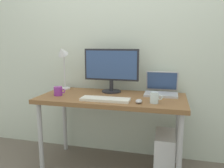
{
  "coord_description": "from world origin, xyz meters",
  "views": [
    {
      "loc": [
        0.52,
        -2.08,
        1.25
      ],
      "look_at": [
        0.0,
        0.0,
        0.86
      ],
      "focal_mm": 36.59,
      "sensor_mm": 36.0,
      "label": 1
    }
  ],
  "objects_px": {
    "mouse": "(139,101)",
    "glass_cup": "(154,98)",
    "desk_lamp": "(63,58)",
    "desk": "(112,103)",
    "computer_tower": "(165,155)",
    "keyboard": "(105,99)",
    "monitor": "(111,68)",
    "laptop": "(161,89)",
    "coffee_mug": "(58,91)"
  },
  "relations": [
    {
      "from": "monitor",
      "to": "coffee_mug",
      "type": "distance_m",
      "value": 0.58
    },
    {
      "from": "desk",
      "to": "coffee_mug",
      "type": "bearing_deg",
      "value": -169.58
    },
    {
      "from": "glass_cup",
      "to": "computer_tower",
      "type": "bearing_deg",
      "value": 53.94
    },
    {
      "from": "desk_lamp",
      "to": "glass_cup",
      "type": "height_order",
      "value": "desk_lamp"
    },
    {
      "from": "mouse",
      "to": "glass_cup",
      "type": "distance_m",
      "value": 0.14
    },
    {
      "from": "coffee_mug",
      "to": "glass_cup",
      "type": "distance_m",
      "value": 0.93
    },
    {
      "from": "laptop",
      "to": "desk_lamp",
      "type": "bearing_deg",
      "value": -178.91
    },
    {
      "from": "desk_lamp",
      "to": "glass_cup",
      "type": "bearing_deg",
      "value": -19.19
    },
    {
      "from": "desk",
      "to": "keyboard",
      "type": "xyz_separation_m",
      "value": [
        -0.02,
        -0.18,
        0.08
      ]
    },
    {
      "from": "keyboard",
      "to": "desk_lamp",
      "type": "bearing_deg",
      "value": 147.44
    },
    {
      "from": "desk",
      "to": "glass_cup",
      "type": "height_order",
      "value": "glass_cup"
    },
    {
      "from": "desk",
      "to": "laptop",
      "type": "xyz_separation_m",
      "value": [
        0.46,
        0.21,
        0.13
      ]
    },
    {
      "from": "laptop",
      "to": "desk_lamp",
      "type": "distance_m",
      "value": 1.09
    },
    {
      "from": "desk_lamp",
      "to": "coffee_mug",
      "type": "distance_m",
      "value": 0.42
    },
    {
      "from": "desk",
      "to": "coffee_mug",
      "type": "distance_m",
      "value": 0.54
    },
    {
      "from": "desk",
      "to": "mouse",
      "type": "xyz_separation_m",
      "value": [
        0.28,
        -0.19,
        0.09
      ]
    },
    {
      "from": "desk_lamp",
      "to": "monitor",
      "type": "bearing_deg",
      "value": -0.09
    },
    {
      "from": "keyboard",
      "to": "glass_cup",
      "type": "relative_size",
      "value": 4.12
    },
    {
      "from": "desk",
      "to": "glass_cup",
      "type": "xyz_separation_m",
      "value": [
        0.41,
        -0.16,
        0.12
      ]
    },
    {
      "from": "computer_tower",
      "to": "desk_lamp",
      "type": "bearing_deg",
      "value": 169.34
    },
    {
      "from": "monitor",
      "to": "mouse",
      "type": "relative_size",
      "value": 6.32
    },
    {
      "from": "desk_lamp",
      "to": "keyboard",
      "type": "relative_size",
      "value": 1.09
    },
    {
      "from": "desk",
      "to": "glass_cup",
      "type": "distance_m",
      "value": 0.46
    },
    {
      "from": "desk_lamp",
      "to": "coffee_mug",
      "type": "height_order",
      "value": "desk_lamp"
    },
    {
      "from": "glass_cup",
      "to": "laptop",
      "type": "bearing_deg",
      "value": 83.35
    },
    {
      "from": "laptop",
      "to": "keyboard",
      "type": "height_order",
      "value": "laptop"
    },
    {
      "from": "monitor",
      "to": "laptop",
      "type": "height_order",
      "value": "monitor"
    },
    {
      "from": "keyboard",
      "to": "computer_tower",
      "type": "distance_m",
      "value": 0.78
    },
    {
      "from": "desk",
      "to": "computer_tower",
      "type": "height_order",
      "value": "desk"
    },
    {
      "from": "laptop",
      "to": "coffee_mug",
      "type": "bearing_deg",
      "value": -162.61
    },
    {
      "from": "desk",
      "to": "keyboard",
      "type": "bearing_deg",
      "value": -94.94
    },
    {
      "from": "mouse",
      "to": "computer_tower",
      "type": "bearing_deg",
      "value": 36.56
    },
    {
      "from": "desk",
      "to": "desk_lamp",
      "type": "bearing_deg",
      "value": 162.36
    },
    {
      "from": "glass_cup",
      "to": "computer_tower",
      "type": "distance_m",
      "value": 0.61
    },
    {
      "from": "desk_lamp",
      "to": "coffee_mug",
      "type": "xyz_separation_m",
      "value": [
        0.08,
        -0.28,
        -0.3
      ]
    },
    {
      "from": "keyboard",
      "to": "coffee_mug",
      "type": "bearing_deg",
      "value": 170.29
    },
    {
      "from": "mouse",
      "to": "desk_lamp",
      "type": "bearing_deg",
      "value": 156.58
    },
    {
      "from": "desk",
      "to": "computer_tower",
      "type": "relative_size",
      "value": 3.32
    },
    {
      "from": "computer_tower",
      "to": "mouse",
      "type": "bearing_deg",
      "value": -143.44
    },
    {
      "from": "desk_lamp",
      "to": "computer_tower",
      "type": "bearing_deg",
      "value": -10.66
    },
    {
      "from": "monitor",
      "to": "computer_tower",
      "type": "bearing_deg",
      "value": -20.07
    },
    {
      "from": "computer_tower",
      "to": "coffee_mug",
      "type": "bearing_deg",
      "value": -175.83
    },
    {
      "from": "laptop",
      "to": "computer_tower",
      "type": "xyz_separation_m",
      "value": [
        0.06,
        -0.23,
        -0.59
      ]
    },
    {
      "from": "coffee_mug",
      "to": "computer_tower",
      "type": "xyz_separation_m",
      "value": [
        1.03,
        0.08,
        -0.58
      ]
    },
    {
      "from": "glass_cup",
      "to": "computer_tower",
      "type": "relative_size",
      "value": 0.25
    },
    {
      "from": "monitor",
      "to": "coffee_mug",
      "type": "relative_size",
      "value": 4.86
    },
    {
      "from": "computer_tower",
      "to": "laptop",
      "type": "bearing_deg",
      "value": 104.65
    },
    {
      "from": "laptop",
      "to": "monitor",
      "type": "bearing_deg",
      "value": -177.65
    },
    {
      "from": "desk",
      "to": "glass_cup",
      "type": "relative_size",
      "value": 13.03
    },
    {
      "from": "mouse",
      "to": "keyboard",
      "type": "bearing_deg",
      "value": 177.96
    }
  ]
}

